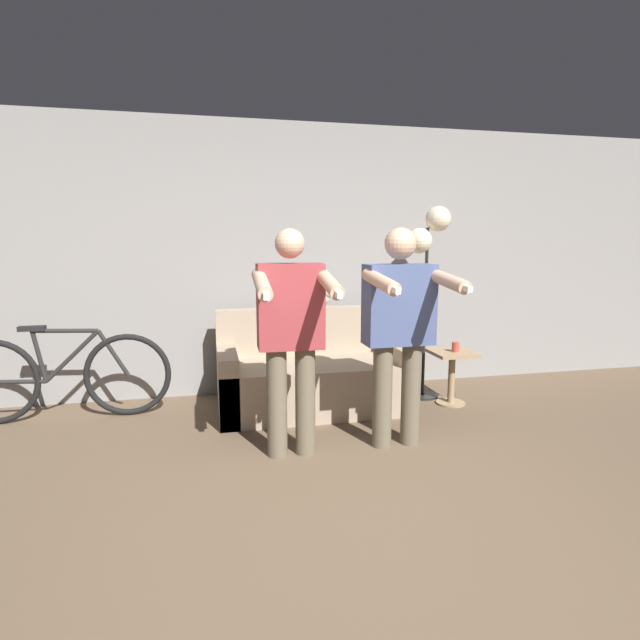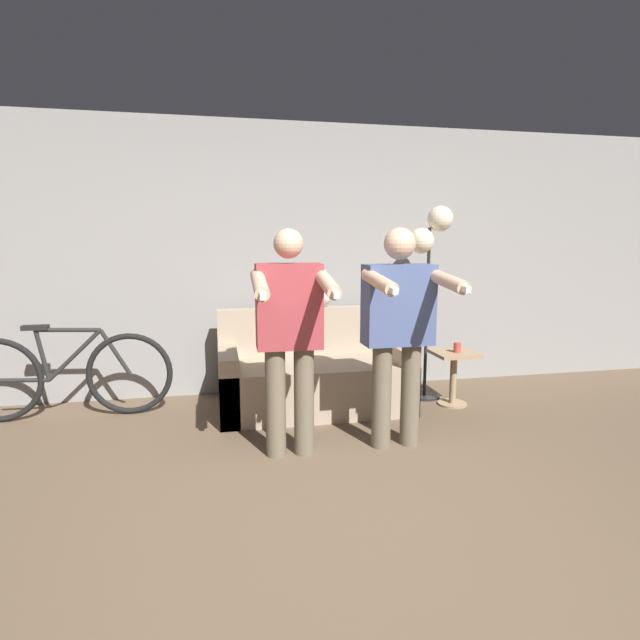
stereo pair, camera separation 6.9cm
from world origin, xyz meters
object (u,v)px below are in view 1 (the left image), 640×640
Objects in this scene: cat at (312,298)px; bicycle at (62,376)px; person_left at (291,329)px; cup at (455,347)px; floor_lamp at (428,245)px; couch at (312,377)px; person_right at (400,322)px; side_table at (452,367)px.

cat reaches higher than bicycle.
cat is at bearing 73.58° from person_left.
floor_lamp is at bearing 118.74° from cup.
cup is (1.62, 0.76, -0.36)m from person_left.
person_left is at bearing -109.73° from couch.
cup is (1.21, -0.53, -0.41)m from cat.
person_left reaches higher than couch.
person_right is 1.28m from side_table.
cat is (0.06, 0.31, 0.67)m from couch.
person_left is 1.83m from cup.
person_left is at bearing 179.62° from person_right.
side_table is (1.26, -0.19, 0.07)m from couch.
person_right is 1.34m from cat.
couch is at bearing 113.05° from person_right.
cat is (-0.37, 1.29, 0.03)m from person_right.
person_left reaches higher than bicycle.
cup is 0.05× the size of bicycle.
person_left reaches higher than cat.
floor_lamp is at bearing 56.48° from person_right.
floor_lamp is 0.97m from cup.
side_table is at bearing -22.68° from cat.
floor_lamp reaches higher than cat.
cup is at bearing -68.37° from side_table.
person_right is at bearing 1.31° from person_left.
floor_lamp is (0.68, 1.05, 0.53)m from person_right.
cup is (0.85, 0.76, -0.38)m from person_right.
floor_lamp is 3.38m from bicycle.
floor_lamp is (1.05, -0.24, 0.50)m from cat.
bicycle is at bearing 155.53° from person_right.
cup is at bearing -9.86° from couch.
floor_lamp reaches higher than couch.
person_right is 0.87× the size of floor_lamp.
couch is 0.74m from cat.
cup is (1.27, -0.22, 0.26)m from couch.
couch is at bearing 170.14° from cup.
person_right is at bearing -123.03° from floor_lamp.
person_left is 1.35m from cat.
cup is at bearing -61.26° from floor_lamp.
bicycle is at bearing 173.82° from cup.
cat is 1.08× the size of side_table.
cat reaches higher than side_table.
couch is 1.24m from person_right.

